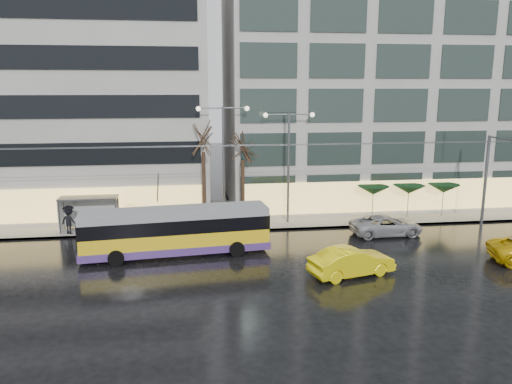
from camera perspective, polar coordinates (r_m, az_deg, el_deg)
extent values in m
plane|color=black|center=(28.58, -6.13, -9.86)|extent=(140.00, 140.00, 0.00)
cube|color=gray|center=(41.96, -3.94, -2.60)|extent=(80.00, 10.00, 0.15)
cube|color=slate|center=(37.20, -3.44, -4.50)|extent=(80.00, 0.10, 0.15)
cube|color=#9F9D98|center=(48.12, -26.95, 11.34)|extent=(34.00, 14.00, 22.00)
cube|color=#9F9D98|center=(49.60, 16.05, 13.86)|extent=(32.00, 14.00, 25.00)
cube|color=yellow|center=(32.40, -9.11, -5.37)|extent=(11.89, 3.63, 1.46)
cube|color=#4F317B|center=(32.54, -9.08, -6.19)|extent=(11.94, 3.68, 0.49)
cube|color=black|center=(32.10, -9.17, -3.54)|extent=(11.91, 3.65, 0.88)
cube|color=gray|center=(31.92, -9.21, -2.36)|extent=(11.89, 3.63, 0.49)
cube|color=black|center=(33.06, 1.06, -3.20)|extent=(0.29, 2.24, 1.27)
cube|color=black|center=(32.28, -19.65, -4.28)|extent=(0.29, 2.24, 1.27)
cylinder|color=black|center=(34.16, -3.02, -5.27)|extent=(1.01, 0.44, 0.98)
cylinder|color=black|center=(31.88, -2.21, -6.53)|extent=(1.01, 0.44, 0.98)
cylinder|color=black|center=(33.68, -15.58, -5.95)|extent=(1.01, 0.44, 0.98)
cylinder|color=black|center=(31.37, -15.71, -7.29)|extent=(1.01, 0.44, 0.98)
cylinder|color=#595B60|center=(32.46, -11.14, 0.36)|extent=(0.43, 3.62, 2.57)
cylinder|color=#595B60|center=(32.94, -11.18, 0.53)|extent=(0.43, 3.62, 2.57)
cylinder|color=#595B60|center=(42.25, 24.74, 1.18)|extent=(0.24, 0.24, 7.00)
cube|color=#595B60|center=(39.74, 27.06, 5.32)|extent=(0.10, 5.00, 0.10)
cylinder|color=#595B60|center=(32.55, -4.92, 5.22)|extent=(42.00, 0.04, 0.04)
cylinder|color=#595B60|center=(33.05, -4.96, 5.32)|extent=(42.00, 0.04, 0.04)
cube|color=#595B60|center=(38.63, -18.61, -0.62)|extent=(4.20, 1.60, 0.12)
cube|color=silver|center=(39.57, -18.30, -2.17)|extent=(4.00, 0.05, 2.20)
cube|color=white|center=(39.35, -21.42, -2.48)|extent=(0.10, 1.40, 2.20)
cylinder|color=#595B60|center=(38.68, -21.59, -2.73)|extent=(0.10, 0.10, 2.40)
cylinder|color=#595B60|center=(40.00, -21.12, -2.23)|extent=(0.10, 0.10, 2.40)
cylinder|color=#595B60|center=(37.90, -15.71, -2.62)|extent=(0.10, 0.10, 2.40)
cylinder|color=#595B60|center=(39.24, -15.43, -2.11)|extent=(0.10, 0.10, 2.40)
cylinder|color=#595B60|center=(37.90, -3.72, 2.90)|extent=(0.18, 0.18, 9.00)
cylinder|color=#595B60|center=(37.42, -5.20, 9.54)|extent=(1.80, 0.10, 0.10)
cylinder|color=#595B60|center=(37.54, -2.42, 9.58)|extent=(1.80, 0.10, 0.10)
sphere|color=#FFF2CC|center=(37.39, -6.60, 9.43)|extent=(0.36, 0.36, 0.36)
sphere|color=#FFF2CC|center=(37.63, -1.03, 9.52)|extent=(0.36, 0.36, 0.36)
cylinder|color=#595B60|center=(38.59, 3.72, 2.69)|extent=(0.18, 0.18, 8.50)
cylinder|color=#595B60|center=(37.98, 2.46, 8.85)|extent=(1.80, 0.10, 0.10)
cylinder|color=#595B60|center=(38.34, 5.14, 8.85)|extent=(1.80, 0.10, 0.10)
sphere|color=#FFF2CC|center=(37.84, 1.10, 8.78)|extent=(0.36, 0.36, 0.36)
sphere|color=#FFF2CC|center=(38.55, 6.46, 8.76)|extent=(0.36, 0.36, 0.36)
cylinder|color=black|center=(38.33, -5.94, 0.38)|extent=(0.28, 0.28, 5.60)
cylinder|color=black|center=(38.79, -1.51, 0.05)|extent=(0.28, 0.28, 4.90)
cylinder|color=#595B60|center=(41.32, 13.17, -1.44)|extent=(0.06, 0.06, 2.20)
cone|color=black|center=(41.06, 13.25, 0.19)|extent=(2.50, 2.50, 0.70)
cylinder|color=#595B60|center=(42.46, 16.97, -1.29)|extent=(0.06, 0.06, 2.20)
cone|color=black|center=(42.22, 17.06, 0.29)|extent=(2.50, 2.50, 0.70)
cylinder|color=#595B60|center=(43.79, 20.54, -1.15)|extent=(0.06, 0.06, 2.20)
cone|color=black|center=(43.55, 20.66, 0.39)|extent=(2.50, 2.50, 0.70)
imported|color=yellow|center=(29.16, 10.87, -7.84)|extent=(5.25, 2.97, 1.64)
imported|color=#A0A1A5|center=(37.48, 14.69, -3.71)|extent=(5.29, 2.57, 1.45)
imported|color=black|center=(37.46, -14.13, -3.26)|extent=(0.69, 0.53, 1.69)
imported|color=#DC4980|center=(37.24, -14.20, -1.92)|extent=(1.15, 1.16, 0.88)
imported|color=black|center=(38.54, -15.12, -2.95)|extent=(0.99, 0.98, 1.61)
imported|color=black|center=(38.44, -20.58, -3.10)|extent=(1.43, 1.17, 1.93)
imported|color=black|center=(38.26, -20.66, -1.96)|extent=(1.09, 1.09, 0.72)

